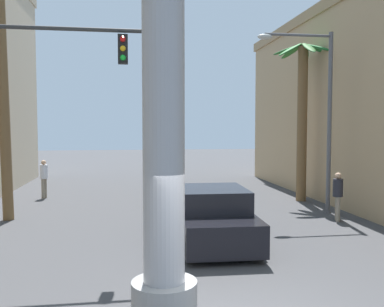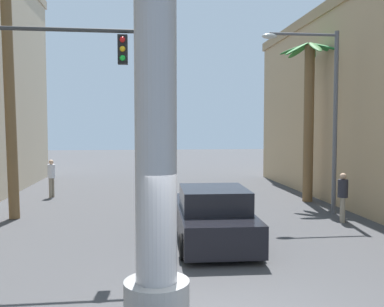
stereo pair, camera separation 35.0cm
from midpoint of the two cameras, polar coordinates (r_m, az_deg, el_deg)
ground_plane at (r=16.62m, az=-1.60°, el=-7.76°), size 90.74×90.74×0.00m
street_lamp at (r=16.66m, az=17.65°, el=6.54°), size 2.92×0.28×6.78m
traffic_light_mast at (r=11.11m, az=-21.96°, el=7.26°), size 4.95×0.32×5.70m
car_lead at (r=12.43m, az=3.54°, el=-8.32°), size 2.22×5.23×1.56m
palm_tree_mid_left at (r=16.61m, az=-22.83°, el=11.96°), size 2.47×2.48×9.61m
palm_tree_mid_right at (r=19.35m, az=15.81°, el=6.09°), size 2.60×2.57×6.93m
pedestrian_mid_right at (r=15.59m, az=20.07°, el=-5.04°), size 0.42×0.42×1.69m
pedestrian_far_left at (r=20.73m, az=-17.79°, el=-2.79°), size 0.44×0.44×1.75m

